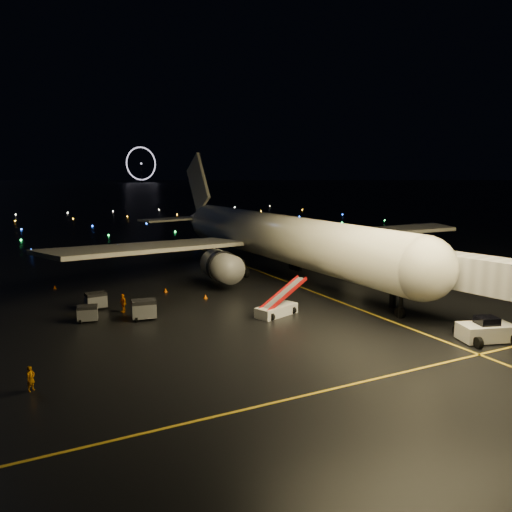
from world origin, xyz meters
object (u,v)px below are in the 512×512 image
(pushback_tug, at_px, (486,329))
(belt_loader, at_px, (276,300))
(crew_a, at_px, (31,379))
(airliner, at_px, (265,210))
(crew_c, at_px, (123,303))
(baggage_cart_0, at_px, (144,310))
(baggage_cart_2, at_px, (88,314))
(baggage_cart_1, at_px, (96,301))

(pushback_tug, xyz_separation_m, belt_loader, (-11.76, 14.41, 0.56))
(crew_a, bearing_deg, airliner, 2.24)
(crew_c, height_order, baggage_cart_0, baggage_cart_0)
(airliner, xyz_separation_m, baggage_cart_2, (-26.11, -14.04, -7.85))
(crew_a, relative_size, crew_c, 0.88)
(pushback_tug, xyz_separation_m, crew_a, (-34.06, 6.52, -0.20))
(belt_loader, distance_m, crew_c, 15.29)
(baggage_cart_0, bearing_deg, belt_loader, -11.62)
(baggage_cart_0, height_order, baggage_cart_2, baggage_cart_0)
(crew_a, relative_size, baggage_cart_0, 0.74)
(pushback_tug, bearing_deg, crew_c, 155.93)
(crew_c, height_order, baggage_cart_1, crew_c)
(crew_a, bearing_deg, baggage_cart_0, 10.50)
(baggage_cart_0, distance_m, baggage_cart_2, 5.17)
(belt_loader, relative_size, baggage_cart_2, 3.63)
(airliner, relative_size, pushback_tug, 14.09)
(pushback_tug, bearing_deg, baggage_cart_2, 161.97)
(airliner, xyz_separation_m, crew_a, (-31.67, -28.10, -7.79))
(crew_c, distance_m, baggage_cart_0, 3.60)
(baggage_cart_0, relative_size, baggage_cart_2, 1.24)
(airliner, bearing_deg, crew_c, -152.90)
(pushback_tug, relative_size, crew_c, 2.30)
(airliner, bearing_deg, belt_loader, -116.57)
(belt_loader, distance_m, baggage_cart_2, 17.86)
(baggage_cart_0, bearing_deg, crew_c, 119.04)
(crew_c, relative_size, baggage_cart_1, 0.95)
(pushback_tug, relative_size, baggage_cart_2, 2.39)
(airliner, relative_size, baggage_cart_2, 33.71)
(pushback_tug, relative_size, baggage_cart_0, 1.94)
(crew_a, bearing_deg, crew_c, 20.35)
(baggage_cart_0, bearing_deg, airliner, 45.62)
(crew_c, bearing_deg, airliner, 101.00)
(crew_c, bearing_deg, baggage_cart_1, -156.98)
(crew_c, distance_m, baggage_cart_2, 4.03)
(baggage_cart_1, bearing_deg, crew_a, -116.79)
(belt_loader, bearing_deg, baggage_cart_1, 126.52)
(baggage_cart_1, distance_m, baggage_cart_2, 4.48)
(airliner, xyz_separation_m, baggage_cart_0, (-21.23, -15.73, -7.67))
(airliner, distance_m, crew_a, 43.05)
(crew_c, distance_m, baggage_cart_1, 3.36)
(crew_c, height_order, baggage_cart_2, crew_c)
(crew_a, height_order, baggage_cart_0, baggage_cart_0)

